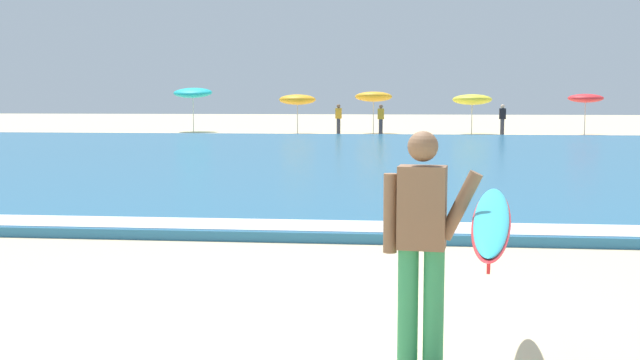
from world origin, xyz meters
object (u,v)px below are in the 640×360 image
beach_umbrella_2 (374,97)px  beachgoer_near_row_left (339,118)px  beachgoer_near_row_mid (502,119)px  beach_umbrella_0 (193,93)px  beach_umbrella_4 (586,98)px  beach_umbrella_3 (472,100)px  beach_umbrella_1 (297,100)px  surfer_with_board (452,230)px  beachgoer_near_row_right (381,119)px

beach_umbrella_2 → beachgoer_near_row_left: size_ratio=1.45×
beachgoer_near_row_mid → beachgoer_near_row_left: bearing=179.3°
beach_umbrella_0 → beachgoer_near_row_mid: size_ratio=1.61×
beach_umbrella_4 → beachgoer_near_row_mid: beach_umbrella_4 is taller
beach_umbrella_3 → beach_umbrella_1: bearing=-176.6°
beach_umbrella_1 → beach_umbrella_3: (9.21, 0.54, 0.00)m
beach_umbrella_1 → beach_umbrella_4: (14.94, 0.28, 0.08)m
beach_umbrella_2 → beachgoer_near_row_mid: (6.56, -1.82, -1.12)m
beach_umbrella_1 → beachgoer_near_row_mid: (10.58, -1.17, -0.96)m
beach_umbrella_0 → surfer_with_board: bearing=-72.2°
beachgoer_near_row_right → beachgoer_near_row_left: bearing=156.4°
beach_umbrella_0 → beachgoer_near_row_left: bearing=-18.8°
beach_umbrella_2 → beachgoer_near_row_mid: 6.90m
surfer_with_board → beach_umbrella_0: beach_umbrella_0 is taller
surfer_with_board → beach_umbrella_1: beach_umbrella_1 is taller
beachgoer_near_row_right → beach_umbrella_1: bearing=155.7°
surfer_with_board → beach_umbrella_0: size_ratio=0.97×
beach_umbrella_4 → beach_umbrella_1: bearing=-178.9°
beachgoer_near_row_mid → beach_umbrella_0: bearing=169.9°
beach_umbrella_3 → beachgoer_near_row_mid: beach_umbrella_3 is taller
beach_umbrella_0 → beach_umbrella_4: bearing=-4.2°
surfer_with_board → beach_umbrella_0: bearing=107.8°
beach_umbrella_1 → beachgoer_near_row_left: beach_umbrella_1 is taller
beachgoer_near_row_mid → beachgoer_near_row_right: size_ratio=1.00×
beach_umbrella_4 → beachgoer_near_row_mid: bearing=-161.7°
beach_umbrella_4 → beachgoer_near_row_left: 12.77m
beach_umbrella_0 → beachgoer_near_row_mid: (16.75, -2.99, -1.33)m
beachgoer_near_row_mid → beach_umbrella_1: bearing=173.7°
beach_umbrella_1 → beachgoer_near_row_right: beach_umbrella_1 is taller
beach_umbrella_2 → beach_umbrella_3: size_ratio=1.08×
surfer_with_board → beach_umbrella_1: 36.09m
beach_umbrella_0 → beachgoer_near_row_left: (8.45, -2.88, -1.33)m
surfer_with_board → beach_umbrella_2: 36.31m
beach_umbrella_4 → beach_umbrella_3: bearing=177.3°
beach_umbrella_2 → beach_umbrella_1: bearing=-170.8°
beach_umbrella_2 → beachgoer_near_row_right: beach_umbrella_2 is taller
beach_umbrella_2 → beachgoer_near_row_right: bearing=-80.1°
surfer_with_board → beach_umbrella_3: (3.33, 36.15, 0.79)m
beach_umbrella_1 → beachgoer_near_row_right: size_ratio=1.33×
surfer_with_board → beach_umbrella_3: size_ratio=1.16×
beach_umbrella_1 → beach_umbrella_3: size_ratio=0.99×
beach_umbrella_1 → beach_umbrella_2: size_ratio=0.91×
beach_umbrella_2 → surfer_with_board: bearing=-87.1°
beach_umbrella_3 → beachgoer_near_row_left: beach_umbrella_3 is taller
beach_umbrella_0 → beachgoer_near_row_mid: beach_umbrella_0 is taller
beachgoer_near_row_left → beachgoer_near_row_mid: same height
beach_umbrella_0 → beach_umbrella_1: bearing=-16.4°
beach_umbrella_0 → beach_umbrella_4: size_ratio=1.20×
beach_umbrella_0 → beach_umbrella_3: 15.43m
beach_umbrella_4 → beachgoer_near_row_right: 10.75m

